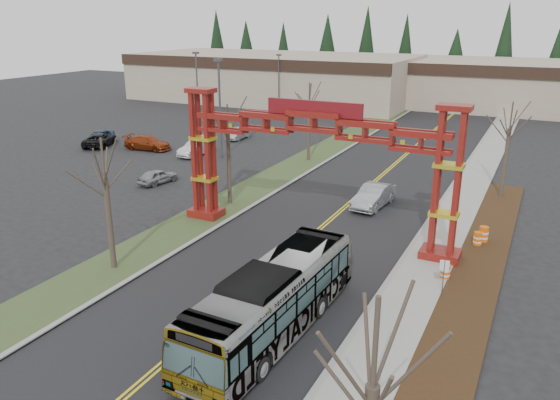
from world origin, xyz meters
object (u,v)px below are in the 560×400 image
Objects in this scene: retail_building_west at (275,77)px; transit_bus at (273,301)px; parked_car_mid_b at (99,137)px; silver_sedan at (374,196)px; parked_car_far_a at (238,134)px; barrel_north at (483,235)px; light_pole_mid at (197,83)px; barrel_south at (445,272)px; street_sign at (444,271)px; barrel_mid at (478,239)px; parked_car_mid_a at (147,143)px; light_pole_near at (220,102)px; bare_tree_median_mid at (228,133)px; light_pole_far at (279,79)px; bare_tree_median_far at (309,103)px; bare_tree_right_far at (510,129)px; parked_car_near_a at (158,176)px; gateway_arch at (313,144)px; parked_car_near_c at (100,140)px; parked_car_near_b at (196,148)px; bare_tree_median_near at (105,178)px; retail_building_east at (535,86)px; bare_tree_right_near at (373,388)px.

retail_building_west reaches higher than transit_bus.
silver_sedan is at bearing -18.69° from parked_car_mid_b.
barrel_north is at bearing -35.39° from parked_car_far_a.
parked_car_far_a is 11.58m from light_pole_mid.
barrel_south is 0.86× the size of barrel_north.
light_pole_mid is at bearing 138.23° from street_sign.
barrel_mid is at bearing -34.22° from light_pole_mid.
retail_building_west is 9.06× the size of parked_car_mid_a.
parked_car_far_a is 10.13m from light_pole_near.
bare_tree_median_mid reaches higher than parked_car_mid_a.
silver_sedan is 0.59× the size of light_pole_far.
parked_car_mid_b is 27.03m from bare_tree_median_mid.
bare_tree_median_far reaches higher than transit_bus.
bare_tree_right_far reaches higher than parked_car_far_a.
silver_sedan is at bearing -140.84° from bare_tree_right_far.
bare_tree_right_far is (26.20, 8.96, 4.71)m from parked_car_near_a.
gateway_arch is at bearing -159.61° from barrel_north.
parked_car_near_c reaches higher than barrel_south.
parked_car_mid_a is at bearing -82.79° from retail_building_west.
parked_car_near_a is at bearing 175.31° from barrel_mid.
street_sign reaches higher than parked_car_mid_a.
bare_tree_median_far reaches higher than parked_car_near_b.
gateway_arch is 17.80m from parked_car_near_a.
parked_car_near_c is 0.69× the size of bare_tree_median_mid.
parked_car_near_c is 15.44m from light_pole_near.
bare_tree_median_near is at bearing 112.32° from parked_car_near_c.
retail_building_west is 1.21× the size of retail_building_east.
parked_car_near_b is 0.61× the size of bare_tree_right_far.
retail_building_west is at bearing 119.10° from transit_bus.
bare_tree_right_near is at bearing -86.00° from barrel_south.
bare_tree_median_far is (10.99, 3.17, 4.84)m from parked_car_near_b.
parked_car_near_a is 18.51m from parked_car_mid_b.
bare_tree_median_near is 0.98× the size of bare_tree_median_far.
retail_building_east is 40.46× the size of barrel_mid.
transit_bus is 16.44m from barrel_north.
light_pole_near is at bearing 162.93° from parked_car_near_c.
parked_car_mid_a is 2.53× the size of street_sign.
light_pole_mid is (3.71, 14.00, 4.62)m from parked_car_mid_b.
transit_bus reaches higher than parked_car_near_c.
parked_car_near_a is 0.43× the size of light_pole_far.
bare_tree_right_far is at bearing 90.00° from bare_tree_right_near.
gateway_arch is 2.45× the size of bare_tree_median_mid.
bare_tree_median_far is at bearing 90.00° from bare_tree_median_near.
bare_tree_right_near reaches higher than parked_car_near_b.
parked_car_mid_b is at bearing -172.68° from bare_tree_median_far.
transit_bus is at bearing 121.02° from parked_car_near_c.
parked_car_near_a is 0.39× the size of light_pole_mid.
barrel_north is (17.91, 0.51, -4.86)m from bare_tree_median_mid.
parked_car_near_a is 1.80× the size of street_sign.
parked_car_far_a is 13.39m from bare_tree_median_far.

